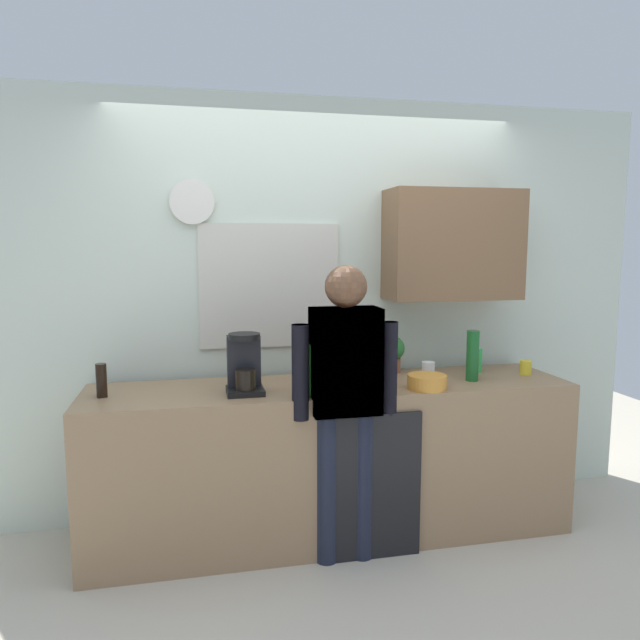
# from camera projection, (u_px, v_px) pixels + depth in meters

# --- Properties ---
(ground_plane) EXTENTS (8.00, 8.00, 0.00)m
(ground_plane) POSITION_uv_depth(u_px,v_px,m) (344.00, 558.00, 3.19)
(ground_plane) COLOR beige
(kitchen_counter) EXTENTS (2.78, 0.64, 0.90)m
(kitchen_counter) POSITION_uv_depth(u_px,v_px,m) (332.00, 459.00, 3.42)
(kitchen_counter) COLOR #937251
(kitchen_counter) RESTS_ON ground_plane
(dishwasher_panel) EXTENTS (0.56, 0.02, 0.81)m
(dishwasher_panel) POSITION_uv_depth(u_px,v_px,m) (371.00, 487.00, 3.13)
(dishwasher_panel) COLOR black
(dishwasher_panel) RESTS_ON ground_plane
(back_wall_assembly) EXTENTS (4.38, 0.42, 2.60)m
(back_wall_assembly) POSITION_uv_depth(u_px,v_px,m) (334.00, 299.00, 3.71)
(back_wall_assembly) COLOR silver
(back_wall_assembly) RESTS_ON ground_plane
(coffee_maker) EXTENTS (0.20, 0.20, 0.33)m
(coffee_maker) POSITION_uv_depth(u_px,v_px,m) (244.00, 366.00, 3.16)
(coffee_maker) COLOR black
(coffee_maker) RESTS_ON kitchen_counter
(bottle_red_vinegar) EXTENTS (0.06, 0.06, 0.22)m
(bottle_red_vinegar) POSITION_uv_depth(u_px,v_px,m) (361.00, 360.00, 3.50)
(bottle_red_vinegar) COLOR maroon
(bottle_red_vinegar) RESTS_ON kitchen_counter
(bottle_amber_beer) EXTENTS (0.06, 0.06, 0.23)m
(bottle_amber_beer) POSITION_uv_depth(u_px,v_px,m) (373.00, 357.00, 3.59)
(bottle_amber_beer) COLOR brown
(bottle_amber_beer) RESTS_ON kitchen_counter
(bottle_dark_sauce) EXTENTS (0.06, 0.06, 0.18)m
(bottle_dark_sauce) POSITION_uv_depth(u_px,v_px,m) (101.00, 380.00, 3.07)
(bottle_dark_sauce) COLOR black
(bottle_dark_sauce) RESTS_ON kitchen_counter
(bottle_green_wine) EXTENTS (0.07, 0.07, 0.30)m
(bottle_green_wine) POSITION_uv_depth(u_px,v_px,m) (473.00, 356.00, 3.44)
(bottle_green_wine) COLOR #195923
(bottle_green_wine) RESTS_ON kitchen_counter
(bottle_clear_soda) EXTENTS (0.09, 0.09, 0.28)m
(bottle_clear_soda) POSITION_uv_depth(u_px,v_px,m) (313.00, 370.00, 3.08)
(bottle_clear_soda) COLOR #2D8C33
(bottle_clear_soda) RESTS_ON kitchen_counter
(cup_yellow_cup) EXTENTS (0.07, 0.07, 0.08)m
(cup_yellow_cup) POSITION_uv_depth(u_px,v_px,m) (526.00, 367.00, 3.62)
(cup_yellow_cup) COLOR yellow
(cup_yellow_cup) RESTS_ON kitchen_counter
(cup_white_mug) EXTENTS (0.08, 0.08, 0.09)m
(cup_white_mug) POSITION_uv_depth(u_px,v_px,m) (428.00, 370.00, 3.54)
(cup_white_mug) COLOR white
(cup_white_mug) RESTS_ON kitchen_counter
(mixing_bowl) EXTENTS (0.22, 0.22, 0.08)m
(mixing_bowl) POSITION_uv_depth(u_px,v_px,m) (427.00, 382.00, 3.26)
(mixing_bowl) COLOR orange
(mixing_bowl) RESTS_ON kitchen_counter
(potted_plant) EXTENTS (0.15, 0.15, 0.23)m
(potted_plant) POSITION_uv_depth(u_px,v_px,m) (393.00, 352.00, 3.66)
(potted_plant) COLOR #9E5638
(potted_plant) RESTS_ON kitchen_counter
(dish_soap) EXTENTS (0.06, 0.06, 0.18)m
(dish_soap) POSITION_uv_depth(u_px,v_px,m) (478.00, 360.00, 3.68)
(dish_soap) COLOR green
(dish_soap) RESTS_ON kitchen_counter
(person_at_sink) EXTENTS (0.57, 0.22, 1.60)m
(person_at_sink) POSITION_uv_depth(u_px,v_px,m) (345.00, 389.00, 3.07)
(person_at_sink) COLOR black
(person_at_sink) RESTS_ON ground_plane
(person_guest) EXTENTS (0.57, 0.22, 1.60)m
(person_guest) POSITION_uv_depth(u_px,v_px,m) (345.00, 389.00, 3.07)
(person_guest) COLOR #3F4766
(person_guest) RESTS_ON ground_plane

